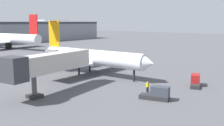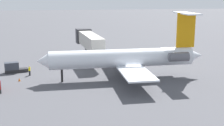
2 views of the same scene
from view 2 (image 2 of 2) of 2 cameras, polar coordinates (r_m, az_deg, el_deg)
ground_plane at (r=51.56m, az=3.79°, el=-3.10°), size 400.00×400.00×0.10m
regional_jet at (r=51.01m, az=2.71°, el=1.03°), size 20.17×27.95×10.87m
jet_bridge at (r=64.38m, az=-4.35°, el=4.27°), size 15.93×4.81×6.16m
ground_crew_marshaller at (r=55.53m, az=-15.00°, el=-1.37°), size 0.42×0.29×1.69m
baggage_tug_trailing at (r=58.33m, az=-17.71°, el=-0.88°), size 2.35×4.22×1.90m
traffic_cone_near at (r=52.65m, az=-16.76°, el=-2.93°), size 0.36×0.36×0.55m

